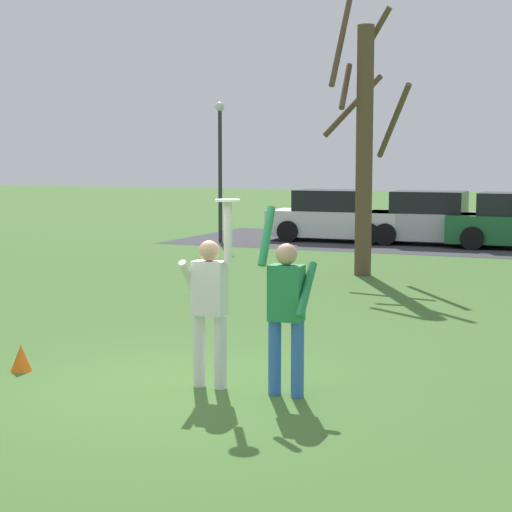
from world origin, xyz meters
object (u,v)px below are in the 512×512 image
(lamppost_by_lot, at_px, (220,158))
(person_catcher, at_px, (209,301))
(person_defender, at_px, (286,306))
(frisbee_disc, at_px, (228,200))
(parked_car_silver, at_px, (433,220))
(parked_car_white, at_px, (335,218))
(field_cone_orange, at_px, (21,358))
(bare_tree_tall, at_px, (364,140))

(lamppost_by_lot, bearing_deg, person_catcher, -64.69)
(person_defender, bearing_deg, person_catcher, 0.00)
(frisbee_disc, bearing_deg, lamppost_by_lot, 116.00)
(frisbee_disc, bearing_deg, parked_car_silver, 94.30)
(parked_car_white, bearing_deg, person_defender, -75.83)
(lamppost_by_lot, distance_m, field_cone_orange, 16.37)
(frisbee_disc, distance_m, bare_tree_tall, 9.83)
(bare_tree_tall, bearing_deg, person_defender, -78.44)
(bare_tree_tall, xyz_separation_m, field_cone_orange, (-1.33, -9.94, -2.80))
(person_defender, xyz_separation_m, lamppost_by_lot, (-8.10, 15.21, 1.60))
(parked_car_silver, bearing_deg, person_defender, -85.67)
(person_catcher, relative_size, field_cone_orange, 6.50)
(parked_car_silver, height_order, bare_tree_tall, bare_tree_tall)
(parked_car_white, height_order, bare_tree_tall, bare_tree_tall)
(person_catcher, relative_size, lamppost_by_lot, 0.49)
(frisbee_disc, xyz_separation_m, field_cone_orange, (-2.64, -0.24, -1.93))
(parked_car_white, bearing_deg, frisbee_disc, -77.97)
(person_defender, relative_size, parked_car_white, 0.49)
(bare_tree_tall, height_order, lamppost_by_lot, bare_tree_tall)
(parked_car_white, xyz_separation_m, bare_tree_tall, (3.01, -7.30, 2.23))
(lamppost_by_lot, bearing_deg, person_defender, -61.95)
(frisbee_disc, bearing_deg, parked_car_white, 104.26)
(bare_tree_tall, distance_m, field_cone_orange, 10.42)
(person_defender, bearing_deg, parked_car_white, -74.76)
(person_catcher, xyz_separation_m, parked_car_white, (-4.09, 17.00, -0.25))
(field_cone_orange, bearing_deg, bare_tree_tall, 82.37)
(person_defender, relative_size, parked_car_silver, 0.49)
(bare_tree_tall, bearing_deg, parked_car_silver, 89.86)
(parked_car_white, distance_m, parked_car_silver, 3.03)
(person_defender, xyz_separation_m, parked_car_white, (-5.00, 16.99, -0.25))
(person_defender, relative_size, field_cone_orange, 6.37)
(person_defender, height_order, parked_car_silver, person_defender)
(parked_car_silver, relative_size, lamppost_by_lot, 0.98)
(parked_car_white, xyz_separation_m, parked_car_silver, (3.03, 0.12, 0.00))
(frisbee_disc, bearing_deg, field_cone_orange, -174.78)
(person_catcher, relative_size, parked_car_silver, 0.50)
(person_catcher, height_order, person_defender, person_catcher)
(parked_car_white, relative_size, bare_tree_tall, 0.67)
(lamppost_by_lot, bearing_deg, field_cone_orange, -72.79)
(frisbee_disc, distance_m, parked_car_white, 17.59)
(person_catcher, bearing_deg, person_defender, 0.00)
(bare_tree_tall, relative_size, field_cone_orange, 19.39)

